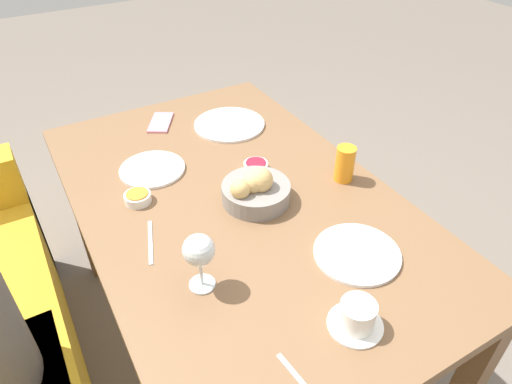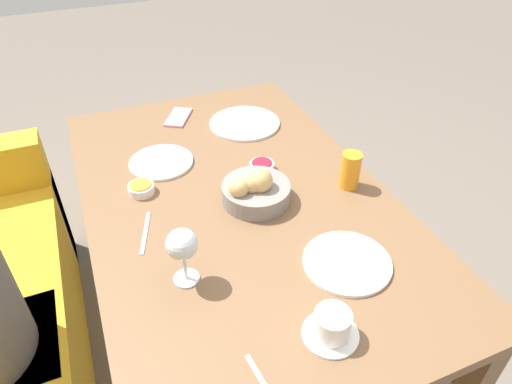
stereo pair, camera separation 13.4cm
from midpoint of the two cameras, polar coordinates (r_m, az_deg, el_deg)
name	(u,v)px [view 2 (the right image)]	position (r m, az deg, el deg)	size (l,w,h in m)	color
ground_plane	(241,339)	(1.91, 0.27, -18.03)	(10.00, 10.00, 0.00)	#6B6056
dining_table	(237,219)	(1.43, 0.34, -3.52)	(1.42, 0.88, 0.73)	brown
bread_basket	(255,190)	(1.33, 2.78, 0.14)	(0.20, 0.20, 0.11)	gray
plate_near_left	(347,262)	(1.20, 14.50, -8.65)	(0.22, 0.22, 0.01)	white
plate_near_right	(245,123)	(1.73, 0.80, 8.53)	(0.26, 0.26, 0.01)	white
plate_far_center	(161,162)	(1.53, -9.34, 3.61)	(0.21, 0.21, 0.01)	white
juice_glass	(350,170)	(1.42, 14.37, 2.54)	(0.06, 0.06, 0.12)	orange
wine_glass	(182,246)	(1.05, -5.64, -6.89)	(0.08, 0.08, 0.16)	silver
coffee_cup	(332,326)	(1.03, 13.28, -16.16)	(0.12, 0.12, 0.07)	white
jam_bowl_berry	(262,166)	(1.47, 3.35, 3.12)	(0.08, 0.08, 0.03)	white
jam_bowl_honey	(141,189)	(1.40, -11.54, 0.32)	(0.08, 0.08, 0.03)	white
fork_silver	(145,232)	(1.27, -10.75, -5.12)	(0.16, 0.06, 0.00)	#B7B7BC
cell_phone	(178,117)	(1.79, -7.57, 9.20)	(0.17, 0.14, 0.01)	pink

